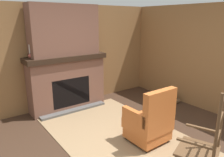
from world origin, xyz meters
TOP-DOWN VIEW (x-y plane):
  - ground_plane at (0.00, 0.00)m, footprint 14.00×14.00m
  - wood_panel_wall_left at (-2.51, 0.00)m, footprint 0.06×5.57m
  - fireplace_hearth at (-2.24, 0.00)m, footprint 0.66×1.82m
  - chimney_breast at (-2.26, 0.00)m, footprint 0.40×1.51m
  - area_rug at (-0.47, 0.16)m, footprint 3.30×1.96m
  - armchair at (-0.06, 0.45)m, footprint 0.62×0.65m
  - rocking_chair at (0.98, 0.29)m, footprint 0.92×0.73m
  - firewood_stack at (-1.03, 2.19)m, footprint 0.37×0.36m
  - oil_lamp_vase at (-2.30, -0.73)m, footprint 0.13×0.13m
  - storage_case at (-2.30, 0.25)m, footprint 0.14×0.27m

SIDE VIEW (x-z plane):
  - ground_plane at x=0.00m, z-range 0.00..0.00m
  - area_rug at x=-0.47m, z-range 0.00..0.01m
  - firewood_stack at x=-1.03m, z-range -0.02..0.18m
  - armchair at x=-0.06m, z-range -0.13..0.85m
  - rocking_chair at x=0.98m, z-range -0.22..1.08m
  - fireplace_hearth at x=-2.24m, z-range 0.00..1.25m
  - wood_panel_wall_left at x=-2.51m, z-range 0.00..2.36m
  - storage_case at x=-2.30m, z-range 1.25..1.39m
  - oil_lamp_vase at x=-2.30m, z-range 1.21..1.49m
  - chimney_breast at x=-2.26m, z-range 1.25..2.34m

